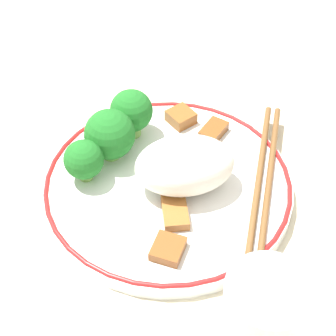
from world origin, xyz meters
TOP-DOWN VIEW (x-y plane):
  - ground_plane at (0.00, 0.00)m, footprint 3.00×3.00m
  - plate at (0.00, 0.00)m, footprint 0.25×0.25m
  - rice_mound at (-0.02, 0.01)m, footprint 0.10×0.06m
  - broccoli_back_left at (0.03, -0.08)m, footprint 0.05×0.05m
  - broccoli_back_center at (0.05, -0.05)m, footprint 0.05×0.05m
  - broccoli_back_right at (0.08, -0.02)m, footprint 0.04×0.04m
  - meat_near_front at (-0.03, -0.09)m, footprint 0.04×0.04m
  - meat_near_left at (0.01, 0.09)m, footprint 0.04×0.04m
  - meat_near_right at (0.00, 0.04)m, footprint 0.03×0.04m
  - meat_near_back at (-0.06, -0.06)m, footprint 0.04×0.04m
  - chopsticks at (-0.09, 0.03)m, footprint 0.10×0.24m
  - drinking_glass at (-0.04, 0.20)m, footprint 0.06×0.06m

SIDE VIEW (x-z plane):
  - ground_plane at x=0.00m, z-range 0.00..0.00m
  - plate at x=0.00m, z-range 0.00..0.02m
  - chopsticks at x=-0.09m, z-range 0.02..0.02m
  - meat_near_right at x=0.00m, z-range 0.02..0.03m
  - meat_near_left at x=0.01m, z-range 0.02..0.03m
  - meat_near_back at x=-0.06m, z-range 0.02..0.03m
  - meat_near_front at x=-0.03m, z-range 0.02..0.03m
  - broccoli_back_right at x=0.08m, z-range 0.02..0.07m
  - rice_mound at x=-0.02m, z-range 0.02..0.07m
  - broccoli_back_center at x=0.05m, z-range 0.02..0.08m
  - broccoli_back_left at x=0.03m, z-range 0.02..0.08m
  - drinking_glass at x=-0.04m, z-range 0.00..0.12m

